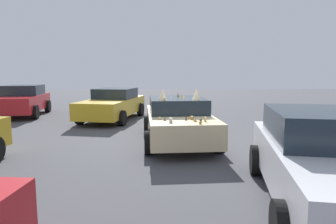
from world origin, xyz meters
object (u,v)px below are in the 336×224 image
parked_sedan_row_back_center (113,104)px  parked_sedan_behind_right (328,160)px  art_car_decorated (178,119)px  parked_sedan_near_left (23,101)px

parked_sedan_row_back_center → parked_sedan_behind_right: bearing=39.2°
parked_sedan_row_back_center → art_car_decorated: bearing=42.2°
parked_sedan_row_back_center → parked_sedan_behind_right: (-8.59, -4.90, 0.05)m
parked_sedan_behind_right → parked_sedan_near_left: 13.61m
parked_sedan_behind_right → parked_sedan_near_left: parked_sedan_near_left is taller
parked_sedan_row_back_center → parked_sedan_behind_right: 9.89m
parked_sedan_row_back_center → parked_sedan_near_left: bearing=-94.6°
art_car_decorated → parked_sedan_behind_right: art_car_decorated is taller
parked_sedan_near_left → parked_sedan_row_back_center: bearing=66.1°
art_car_decorated → parked_sedan_row_back_center: (4.25, 2.72, 0.01)m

